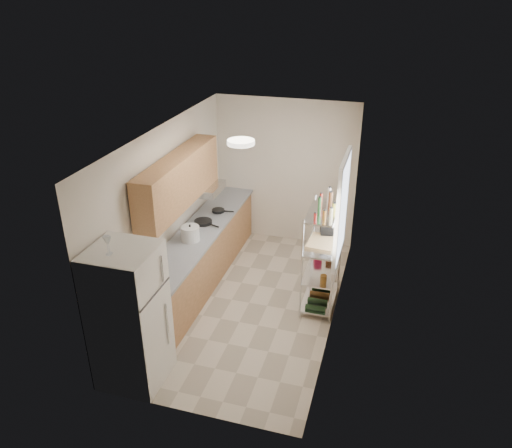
% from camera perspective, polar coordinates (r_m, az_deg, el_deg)
% --- Properties ---
extents(room, '(2.52, 4.42, 2.62)m').
position_cam_1_polar(room, '(6.90, -0.84, -0.12)').
color(room, beige).
rests_on(room, ground).
extents(counter_run, '(0.63, 3.51, 0.90)m').
position_cam_1_polar(counter_run, '(7.94, -6.23, -3.44)').
color(counter_run, tan).
rests_on(counter_run, ground).
extents(upper_cabinets, '(0.33, 2.20, 0.72)m').
position_cam_1_polar(upper_cabinets, '(7.13, -8.79, 4.95)').
color(upper_cabinets, tan).
rests_on(upper_cabinets, room).
extents(range_hood, '(0.50, 0.60, 0.12)m').
position_cam_1_polar(range_hood, '(7.95, -5.86, 4.12)').
color(range_hood, '#B7BABC').
rests_on(range_hood, room).
extents(window, '(0.06, 1.00, 1.46)m').
position_cam_1_polar(window, '(6.88, 9.82, 1.73)').
color(window, white).
rests_on(window, room).
extents(bakers_rack, '(0.45, 0.90, 1.73)m').
position_cam_1_polar(bakers_rack, '(7.05, 7.72, -1.50)').
color(bakers_rack, silver).
rests_on(bakers_rack, ground).
extents(ceiling_dome, '(0.34, 0.34, 0.05)m').
position_cam_1_polar(ceiling_dome, '(6.16, -1.74, 9.33)').
color(ceiling_dome, white).
rests_on(ceiling_dome, room).
extents(refrigerator, '(0.72, 0.72, 1.76)m').
position_cam_1_polar(refrigerator, '(5.98, -14.28, -10.27)').
color(refrigerator, white).
rests_on(refrigerator, ground).
extents(wine_glass_a, '(0.07, 0.07, 0.19)m').
position_cam_1_polar(wine_glass_a, '(5.43, -16.48, -2.34)').
color(wine_glass_a, silver).
rests_on(wine_glass_a, refrigerator).
extents(wine_glass_b, '(0.08, 0.08, 0.22)m').
position_cam_1_polar(wine_glass_b, '(5.41, -16.62, -2.38)').
color(wine_glass_b, silver).
rests_on(wine_glass_b, refrigerator).
extents(rice_cooker, '(0.28, 0.28, 0.22)m').
position_cam_1_polar(rice_cooker, '(7.36, -7.52, -1.08)').
color(rice_cooker, silver).
rests_on(rice_cooker, counter_run).
extents(frying_pan_large, '(0.36, 0.36, 0.05)m').
position_cam_1_polar(frying_pan_large, '(7.89, -6.05, 0.24)').
color(frying_pan_large, black).
rests_on(frying_pan_large, counter_run).
extents(frying_pan_small, '(0.22, 0.22, 0.04)m').
position_cam_1_polar(frying_pan_small, '(8.26, -4.33, 1.53)').
color(frying_pan_small, black).
rests_on(frying_pan_small, counter_run).
extents(cutting_board, '(0.41, 0.51, 0.03)m').
position_cam_1_polar(cutting_board, '(7.09, 7.56, -2.06)').
color(cutting_board, tan).
rests_on(cutting_board, bakers_rack).
extents(espresso_machine, '(0.23, 0.30, 0.31)m').
position_cam_1_polar(espresso_machine, '(7.29, 8.10, -0.04)').
color(espresso_machine, black).
rests_on(espresso_machine, bakers_rack).
extents(storage_bag, '(0.15, 0.17, 0.17)m').
position_cam_1_polar(storage_bag, '(7.58, 7.10, -3.38)').
color(storage_bag, maroon).
rests_on(storage_bag, bakers_rack).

